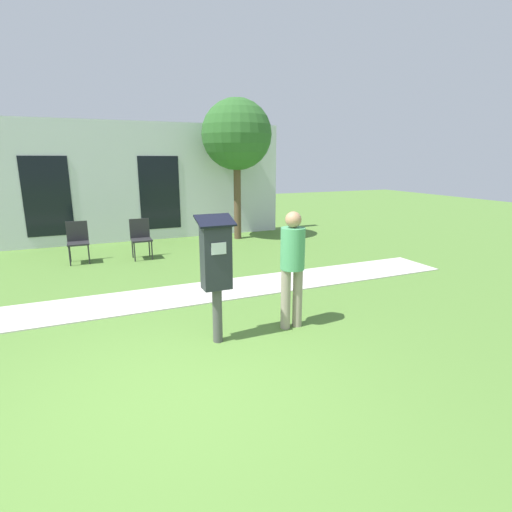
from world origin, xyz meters
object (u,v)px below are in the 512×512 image
(person_standing, at_px, (292,261))
(outdoor_chair_left, at_px, (78,239))
(outdoor_chair_middle, at_px, (141,235))
(parking_meter, at_px, (216,263))

(person_standing, xyz_separation_m, outdoor_chair_left, (-2.62, 4.96, -0.40))
(outdoor_chair_left, xyz_separation_m, outdoor_chair_middle, (1.32, -0.15, 0.00))
(person_standing, relative_size, outdoor_chair_left, 1.76)
(parking_meter, bearing_deg, person_standing, 1.48)
(parking_meter, relative_size, person_standing, 1.01)
(parking_meter, xyz_separation_m, outdoor_chair_left, (-1.57, 4.98, -0.49))
(person_standing, xyz_separation_m, outdoor_chair_middle, (-1.31, 4.80, -0.40))
(outdoor_chair_middle, bearing_deg, person_standing, -52.36)
(person_standing, relative_size, outdoor_chair_middle, 1.76)
(outdoor_chair_left, bearing_deg, person_standing, -47.72)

